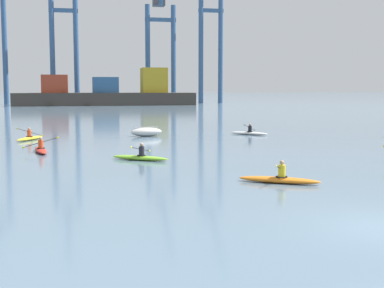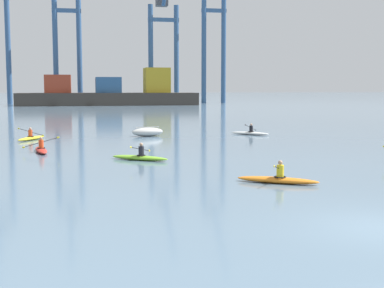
% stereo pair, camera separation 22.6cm
% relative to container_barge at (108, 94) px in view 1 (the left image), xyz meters
% --- Properties ---
extents(container_barge, '(39.49, 8.30, 8.32)m').
position_rel_container_barge_xyz_m(container_barge, '(0.00, 0.00, 0.00)').
color(container_barge, '#38332D').
rests_on(container_barge, ground).
extents(gantry_crane_west_mid, '(6.65, 17.02, 35.31)m').
position_rel_container_barge_xyz_m(gantry_crane_west_mid, '(-9.30, 8.82, 14.81)').
color(gantry_crane_west_mid, '#335684').
rests_on(gantry_crane_west_mid, ground).
extents(gantry_crane_east_mid, '(7.56, 19.46, 34.71)m').
position_rel_container_barge_xyz_m(gantry_crane_east_mid, '(13.64, 9.68, 14.28)').
color(gantry_crane_east_mid, '#335684').
rests_on(gantry_crane_east_mid, ground).
extents(gantry_crane_east, '(6.31, 19.07, 40.81)m').
position_rel_container_barge_xyz_m(gantry_crane_east, '(26.59, 10.91, 16.31)').
color(gantry_crane_east, '#335684').
rests_on(gantry_crane_east, ground).
extents(capsized_dinghy, '(2.77, 1.60, 0.76)m').
position_rel_container_barge_xyz_m(capsized_dinghy, '(-1.34, -77.60, -2.17)').
color(capsized_dinghy, beige).
rests_on(capsized_dinghy, ground).
extents(kayak_lime, '(3.12, 2.45, 0.95)m').
position_rel_container_barge_xyz_m(kayak_lime, '(-3.53, -91.82, -2.35)').
color(kayak_lime, '#7ABC2D').
rests_on(kayak_lime, ground).
extents(kayak_yellow, '(2.10, 3.29, 0.95)m').
position_rel_container_barge_xyz_m(kayak_yellow, '(-10.31, -78.94, -2.35)').
color(kayak_yellow, yellow).
rests_on(kayak_yellow, ground).
extents(kayak_white, '(2.89, 2.77, 0.97)m').
position_rel_container_barge_xyz_m(kayak_white, '(7.19, -78.11, -2.35)').
color(kayak_white, silver).
rests_on(kayak_white, ground).
extents(kayak_red, '(2.21, 3.45, 0.95)m').
position_rel_container_barge_xyz_m(kayak_red, '(-9.03, -87.02, -2.35)').
color(kayak_red, red).
rests_on(kayak_red, ground).
extents(kayak_orange, '(3.21, 2.30, 0.95)m').
position_rel_container_barge_xyz_m(kayak_orange, '(1.28, -99.98, -2.35)').
color(kayak_orange, orange).
rests_on(kayak_orange, ground).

